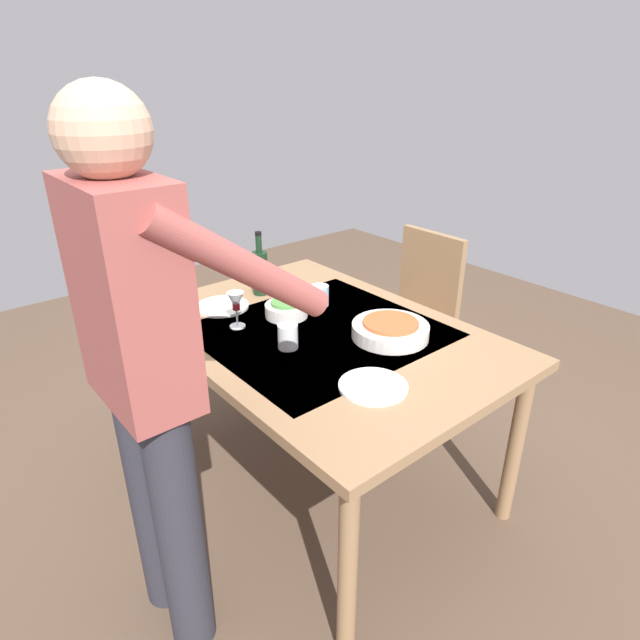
{
  "coord_description": "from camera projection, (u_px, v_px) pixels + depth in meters",
  "views": [
    {
      "loc": [
        -1.47,
        1.23,
        1.71
      ],
      "look_at": [
        0.0,
        0.0,
        0.8
      ],
      "focal_mm": 30.08,
      "sensor_mm": 36.0,
      "label": 1
    }
  ],
  "objects": [
    {
      "name": "water_cup_far_left",
      "position": [
        320.0,
        295.0,
        2.36
      ],
      "size": [
        0.08,
        0.08,
        0.09
      ],
      "primitive_type": "cylinder",
      "color": "silver",
      "rests_on": "dining_table"
    },
    {
      "name": "water_cup_near_left",
      "position": [
        288.0,
        336.0,
        2.0
      ],
      "size": [
        0.08,
        0.08,
        0.1
      ],
      "primitive_type": "cylinder",
      "color": "silver",
      "rests_on": "dining_table"
    },
    {
      "name": "person_server",
      "position": [
        149.0,
        369.0,
        1.46
      ],
      "size": [
        0.42,
        0.61,
        1.69
      ],
      "color": "#2D2D38",
      "rests_on": "ground_plane"
    },
    {
      "name": "water_cup_near_right",
      "position": [
        174.0,
        295.0,
        2.36
      ],
      "size": [
        0.07,
        0.07,
        0.1
      ],
      "primitive_type": "cylinder",
      "color": "silver",
      "rests_on": "dining_table"
    },
    {
      "name": "serving_bowl_pasta",
      "position": [
        390.0,
        329.0,
        2.08
      ],
      "size": [
        0.3,
        0.3,
        0.07
      ],
      "color": "white",
      "rests_on": "dining_table"
    },
    {
      "name": "chair_near",
      "position": [
        417.0,
        305.0,
        2.93
      ],
      "size": [
        0.4,
        0.4,
        0.91
      ],
      "color": "brown",
      "rests_on": "ground_plane"
    },
    {
      "name": "side_bowl_salad",
      "position": [
        286.0,
        309.0,
        2.26
      ],
      "size": [
        0.18,
        0.18,
        0.07
      ],
      "color": "white",
      "rests_on": "dining_table"
    },
    {
      "name": "dinner_plate_near",
      "position": [
        373.0,
        386.0,
        1.76
      ],
      "size": [
        0.23,
        0.23,
        0.01
      ],
      "primitive_type": "cylinder",
      "color": "white",
      "rests_on": "dining_table"
    },
    {
      "name": "ground_plane",
      "position": [
        320.0,
        477.0,
        2.46
      ],
      "size": [
        6.0,
        6.0,
        0.0
      ],
      "primitive_type": "plane",
      "color": "brown"
    },
    {
      "name": "wine_glass_left",
      "position": [
        236.0,
        303.0,
        2.13
      ],
      "size": [
        0.07,
        0.07,
        0.15
      ],
      "color": "white",
      "rests_on": "dining_table"
    },
    {
      "name": "wine_bottle",
      "position": [
        260.0,
        271.0,
        2.45
      ],
      "size": [
        0.07,
        0.07,
        0.3
      ],
      "color": "black",
      "rests_on": "dining_table"
    },
    {
      "name": "dinner_plate_far",
      "position": [
        222.0,
        306.0,
        2.35
      ],
      "size": [
        0.23,
        0.23,
        0.01
      ],
      "primitive_type": "cylinder",
      "color": "white",
      "rests_on": "dining_table"
    },
    {
      "name": "dining_table",
      "position": [
        320.0,
        347.0,
        2.17
      ],
      "size": [
        1.47,
        1.03,
        0.75
      ],
      "color": "#93704C",
      "rests_on": "ground_plane"
    }
  ]
}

